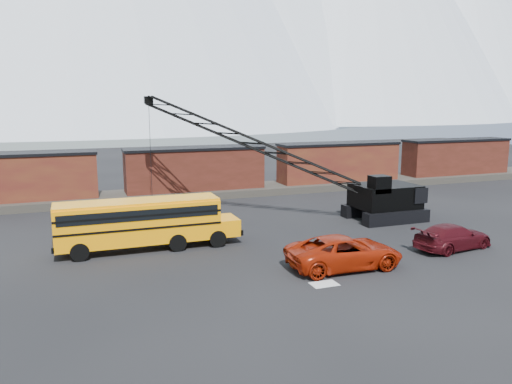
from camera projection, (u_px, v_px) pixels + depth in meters
ground at (284, 262)px, 29.14m from camera, size 160.00×160.00×0.00m
gravel_berm at (196, 193)px, 49.38m from camera, size 120.00×5.00×0.70m
boxcar_west_near at (16, 177)px, 43.49m from camera, size 13.70×3.10×4.17m
boxcar_mid at (195, 169)px, 48.95m from camera, size 13.70×3.10×4.17m
boxcar_east_near at (339, 162)px, 54.41m from camera, size 13.70×3.10×4.17m
boxcar_east_far at (456, 156)px, 59.87m from camera, size 13.70×3.10×4.17m
snow_patch at (324, 284)px, 25.61m from camera, size 1.40×0.90×0.02m
school_bus at (144, 222)px, 31.41m from camera, size 11.65×2.65×3.19m
red_pickup at (344, 252)px, 28.01m from camera, size 6.71×3.26×1.84m
maroon_suv at (453, 237)px, 31.61m from camera, size 5.80×3.04×1.60m
crawler_crane at (257, 145)px, 39.76m from camera, size 20.20×11.58×9.88m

